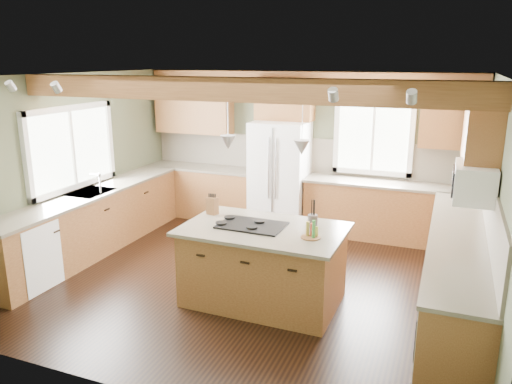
% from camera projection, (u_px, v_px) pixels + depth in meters
% --- Properties ---
extents(floor, '(5.60, 5.60, 0.00)m').
position_uv_depth(floor, '(248.00, 278.00, 6.56)').
color(floor, black).
rests_on(floor, ground).
extents(ceiling, '(5.60, 5.60, 0.00)m').
position_uv_depth(ceiling, '(248.00, 76.00, 5.88)').
color(ceiling, silver).
rests_on(ceiling, wall_back).
extents(wall_back, '(5.60, 0.00, 5.60)m').
position_uv_depth(wall_back, '(304.00, 149.00, 8.46)').
color(wall_back, '#50573D').
rests_on(wall_back, ground).
extents(wall_left, '(0.00, 5.00, 5.00)m').
position_uv_depth(wall_left, '(69.00, 165.00, 7.21)').
color(wall_left, '#50573D').
rests_on(wall_left, ground).
extents(wall_right, '(0.00, 5.00, 5.00)m').
position_uv_depth(wall_right, '(495.00, 206.00, 5.23)').
color(wall_right, '#50573D').
rests_on(wall_right, ground).
extents(ceiling_beam, '(5.55, 0.26, 0.26)m').
position_uv_depth(ceiling_beam, '(230.00, 89.00, 5.46)').
color(ceiling_beam, '#583219').
rests_on(ceiling_beam, ceiling).
extents(soffit_trim, '(5.55, 0.20, 0.10)m').
position_uv_depth(soffit_trim, '(304.00, 75.00, 8.05)').
color(soffit_trim, '#583219').
rests_on(soffit_trim, ceiling).
extents(backsplash_back, '(5.58, 0.03, 0.58)m').
position_uv_depth(backsplash_back, '(304.00, 155.00, 8.47)').
color(backsplash_back, brown).
rests_on(backsplash_back, wall_back).
extents(backsplash_right, '(0.03, 3.70, 0.58)m').
position_uv_depth(backsplash_right, '(492.00, 213.00, 5.30)').
color(backsplash_right, brown).
rests_on(backsplash_right, wall_right).
extents(base_cab_back_left, '(2.02, 0.60, 0.88)m').
position_uv_depth(base_cab_back_left, '(203.00, 192.00, 9.05)').
color(base_cab_back_left, brown).
rests_on(base_cab_back_left, floor).
extents(counter_back_left, '(2.06, 0.64, 0.04)m').
position_uv_depth(counter_back_left, '(203.00, 168.00, 8.93)').
color(counter_back_left, '#463E33').
rests_on(counter_back_left, base_cab_back_left).
extents(base_cab_back_right, '(2.62, 0.60, 0.88)m').
position_uv_depth(base_cab_back_right, '(388.00, 212.00, 7.89)').
color(base_cab_back_right, brown).
rests_on(base_cab_back_right, floor).
extents(counter_back_right, '(2.66, 0.64, 0.04)m').
position_uv_depth(counter_back_right, '(390.00, 184.00, 7.77)').
color(counter_back_right, '#463E33').
rests_on(counter_back_right, base_cab_back_right).
extents(base_cab_left, '(0.60, 3.70, 0.88)m').
position_uv_depth(base_cab_left, '(93.00, 223.00, 7.37)').
color(base_cab_left, brown).
rests_on(base_cab_left, floor).
extents(counter_left, '(0.64, 3.74, 0.04)m').
position_uv_depth(counter_left, '(91.00, 193.00, 7.25)').
color(counter_left, '#463E33').
rests_on(counter_left, base_cab_left).
extents(base_cab_right, '(0.60, 3.70, 0.88)m').
position_uv_depth(base_cab_right, '(455.00, 275.00, 5.60)').
color(base_cab_right, brown).
rests_on(base_cab_right, floor).
extents(counter_right, '(0.64, 3.74, 0.04)m').
position_uv_depth(counter_right, '(460.00, 237.00, 5.48)').
color(counter_right, '#463E33').
rests_on(counter_right, base_cab_right).
extents(upper_cab_back_left, '(1.40, 0.35, 0.90)m').
position_uv_depth(upper_cab_back_left, '(194.00, 108.00, 8.84)').
color(upper_cab_back_left, brown).
rests_on(upper_cab_back_left, wall_back).
extents(upper_cab_over_fridge, '(0.96, 0.35, 0.70)m').
position_uv_depth(upper_cab_over_fridge, '(285.00, 99.00, 8.19)').
color(upper_cab_over_fridge, brown).
rests_on(upper_cab_over_fridge, wall_back).
extents(upper_cab_right, '(0.35, 2.20, 0.90)m').
position_uv_depth(upper_cab_right, '(480.00, 132.00, 5.93)').
color(upper_cab_right, brown).
rests_on(upper_cab_right, wall_right).
extents(upper_cab_back_corner, '(0.90, 0.35, 0.90)m').
position_uv_depth(upper_cab_back_corner, '(453.00, 118.00, 7.32)').
color(upper_cab_back_corner, brown).
rests_on(upper_cab_back_corner, wall_back).
extents(window_left, '(0.04, 1.60, 1.05)m').
position_uv_depth(window_left, '(71.00, 148.00, 7.18)').
color(window_left, white).
rests_on(window_left, wall_left).
extents(window_back, '(1.10, 0.04, 1.00)m').
position_uv_depth(window_back, '(373.00, 139.00, 7.97)').
color(window_back, white).
rests_on(window_back, wall_back).
extents(sink, '(0.50, 0.65, 0.03)m').
position_uv_depth(sink, '(91.00, 193.00, 7.25)').
color(sink, '#262628').
rests_on(sink, counter_left).
extents(faucet, '(0.02, 0.02, 0.28)m').
position_uv_depth(faucet, '(100.00, 184.00, 7.15)').
color(faucet, '#B2B2B7').
rests_on(faucet, sink).
extents(dishwasher, '(0.60, 0.60, 0.84)m').
position_uv_depth(dishwasher, '(25.00, 255.00, 6.20)').
color(dishwasher, white).
rests_on(dishwasher, floor).
extents(oven, '(0.60, 0.72, 0.84)m').
position_uv_depth(oven, '(453.00, 333.00, 4.44)').
color(oven, white).
rests_on(oven, floor).
extents(microwave, '(0.40, 0.70, 0.38)m').
position_uv_depth(microwave, '(475.00, 182.00, 5.20)').
color(microwave, white).
rests_on(microwave, wall_right).
extents(pendant_left, '(0.18, 0.18, 0.16)m').
position_uv_depth(pendant_left, '(228.00, 142.00, 5.63)').
color(pendant_left, '#B2B2B7').
rests_on(pendant_left, ceiling).
extents(pendant_right, '(0.18, 0.18, 0.16)m').
position_uv_depth(pendant_right, '(302.00, 148.00, 5.31)').
color(pendant_right, '#B2B2B7').
rests_on(pendant_right, ceiling).
extents(refrigerator, '(0.90, 0.74, 1.80)m').
position_uv_depth(refrigerator, '(280.00, 176.00, 8.33)').
color(refrigerator, white).
rests_on(refrigerator, floor).
extents(island, '(1.76, 1.09, 0.88)m').
position_uv_depth(island, '(263.00, 266.00, 5.84)').
color(island, brown).
rests_on(island, floor).
extents(island_top, '(1.87, 1.21, 0.04)m').
position_uv_depth(island_top, '(263.00, 229.00, 5.72)').
color(island_top, '#463E33').
rests_on(island_top, island).
extents(cooktop, '(0.76, 0.51, 0.02)m').
position_uv_depth(cooktop, '(252.00, 225.00, 5.77)').
color(cooktop, black).
rests_on(cooktop, island_top).
extents(knife_block, '(0.15, 0.12, 0.22)m').
position_uv_depth(knife_block, '(212.00, 206.00, 6.19)').
color(knife_block, brown).
rests_on(knife_block, island_top).
extents(utensil_crock, '(0.13, 0.13, 0.15)m').
position_uv_depth(utensil_crock, '(313.00, 221.00, 5.71)').
color(utensil_crock, '#423935').
rests_on(utensil_crock, island_top).
extents(bottle_tray, '(0.22, 0.22, 0.20)m').
position_uv_depth(bottle_tray, '(311.00, 229.00, 5.37)').
color(bottle_tray, brown).
rests_on(bottle_tray, island_top).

